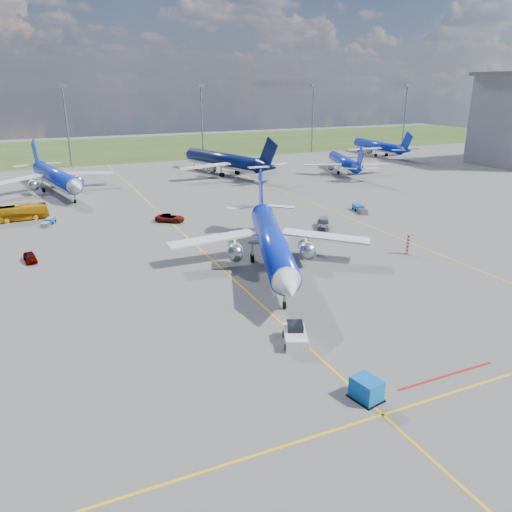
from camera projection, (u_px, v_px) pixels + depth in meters
name	position (u px, v px, depth m)	size (l,w,h in m)	color
ground	(265.00, 308.00, 53.44)	(400.00, 400.00, 0.00)	#545452
grass_strip	(90.00, 150.00, 182.65)	(400.00, 80.00, 0.01)	#2D4719
taxiway_lines	(190.00, 239.00, 77.37)	(60.25, 160.00, 0.02)	gold
floodlight_masts	(138.00, 120.00, 147.98)	(202.20, 0.50, 22.70)	slate
warning_post	(408.00, 244.00, 69.95)	(0.50, 0.50, 3.00)	red
bg_jet_nnw	(58.00, 193.00, 110.22)	(29.35, 38.52, 10.09)	#0D28C0
bg_jet_n	(223.00, 174.00, 132.64)	(31.32, 41.11, 10.77)	#071140
bg_jet_ne	(343.00, 173.00, 135.07)	(24.48, 32.13, 8.42)	#0D28C0
bg_jet_ene	(377.00, 155.00, 167.61)	(26.03, 34.17, 8.95)	#0D28C0
main_airliner	(272.00, 267.00, 65.32)	(29.08, 38.17, 10.00)	#0D28C0
pushback_tug	(295.00, 336.00, 46.05)	(3.35, 5.40, 1.83)	silver
uld_container	(366.00, 389.00, 37.80)	(1.71, 2.14, 1.71)	#0D5BB7
apron_bus	(18.00, 213.00, 87.28)	(2.36, 10.08, 2.81)	#C37D0B
service_car_a	(30.00, 257.00, 67.25)	(1.48, 3.67, 1.25)	#999999
service_car_b	(170.00, 218.00, 86.69)	(2.34, 5.07, 1.41)	#999999
service_car_c	(323.00, 224.00, 82.96)	(2.03, 5.00, 1.45)	#999999
baggage_tug_w	(265.00, 227.00, 81.75)	(2.96, 5.18, 1.13)	#1A5CA1
baggage_tug_c	(49.00, 222.00, 85.05)	(2.62, 4.40, 0.96)	#1B53A5
baggage_tug_e	(360.00, 209.00, 93.60)	(2.68, 5.20, 1.13)	#185092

